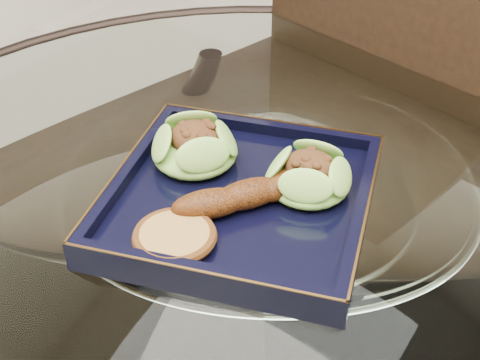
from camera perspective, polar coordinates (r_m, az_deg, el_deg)
The scene contains 7 objects.
dining_table at distance 0.83m, azimuth 2.00°, elevation -11.50°, with size 1.13×1.13×0.77m.
dining_chair at distance 1.07m, azimuth 6.64°, elevation 0.61°, with size 0.55×0.55×1.06m.
navy_plate at distance 0.72m, azimuth 0.00°, elevation -1.92°, with size 0.27×0.27×0.02m, color black.
lettuce_wrap_left at distance 0.75m, azimuth -3.90°, elevation 2.65°, with size 0.09×0.09×0.03m, color #55902A.
lettuce_wrap_right at distance 0.71m, azimuth 5.86°, elevation 0.18°, with size 0.09×0.09×0.03m, color #5AA530.
roasted_plantain at distance 0.69m, azimuth 0.77°, elevation -1.18°, with size 0.16×0.03×0.03m, color #612A0A.
crumb_patty at distance 0.65m, azimuth -5.59°, elevation -4.92°, with size 0.07×0.07×0.01m, color #AA7838.
Camera 1 is at (0.29, -0.47, 1.22)m, focal length 50.00 mm.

